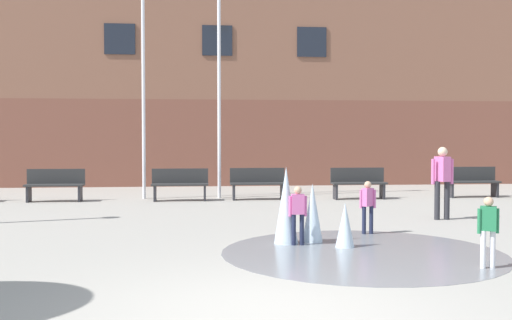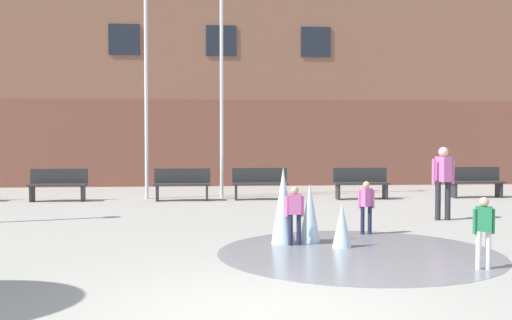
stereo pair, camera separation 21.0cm
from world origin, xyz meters
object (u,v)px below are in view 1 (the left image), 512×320
Objects in this scene: park_bench_left_of_flagpoles at (55,184)px; park_bench_under_right_flagpole at (358,183)px; child_running at (298,211)px; park_bench_under_left_flagpole at (180,184)px; child_in_fountain at (368,203)px; flagpole_right at (220,67)px; child_with_pink_shirt at (488,226)px; flagpole_left at (144,55)px; park_bench_far_right at (472,181)px; adult_near_bench at (442,177)px; park_bench_center at (258,183)px.

park_bench_under_right_flagpole is (8.66, -0.15, 0.00)m from park_bench_left_of_flagpoles.
park_bench_under_right_flagpole is at bearing -111.20° from child_running.
child_in_fountain is at bearing -59.85° from park_bench_under_left_flagpole.
park_bench_under_left_flagpole is at bearing -150.46° from flagpole_right.
child_with_pink_shirt is at bearing -94.51° from park_bench_under_right_flagpole.
child_running is at bearing -112.61° from park_bench_under_right_flagpole.
park_bench_left_of_flagpoles is at bearing 159.22° from child_with_pink_shirt.
child_with_pink_shirt is 0.12× the size of flagpole_left.
park_bench_under_right_flagpole is at bearing -0.21° from park_bench_under_left_flagpole.
child_in_fountain reaches higher than park_bench_far_right.
flagpole_left is (-9.76, 0.49, 3.72)m from park_bench_far_right.
child_running is (5.63, -7.43, 0.10)m from park_bench_left_of_flagpoles.
flagpole_left is at bearing 173.72° from park_bench_under_right_flagpole.
park_bench_under_right_flagpole is 1.62× the size of child_running.
adult_near_bench is at bearing 103.17° from child_with_pink_shirt.
flagpole_left reaches higher than child_with_pink_shirt.
park_bench_left_of_flagpoles is at bearing -179.80° from park_bench_far_right.
park_bench_under_right_flagpole is 0.20× the size of flagpole_left.
child_with_pink_shirt reaches higher than park_bench_under_left_flagpole.
adult_near_bench is (3.58, -4.63, 0.45)m from park_bench_center.
park_bench_under_right_flagpole is 7.27m from flagpole_left.
park_bench_far_right is at bearing 135.21° from adult_near_bench.
adult_near_bench is at bearing -48.20° from flagpole_right.
park_bench_left_of_flagpoles is at bearing -51.40° from child_running.
child_with_pink_shirt is (4.45, -9.29, 0.10)m from park_bench_under_left_flagpole.
park_bench_center is 3.59m from flagpole_right.
park_bench_under_right_flagpole is 1.62× the size of child_in_fountain.
flagpole_right reaches higher than park_bench_left_of_flagpoles.
park_bench_left_of_flagpoles is 9.58m from child_in_fountain.
child_with_pink_shirt is (0.81, -3.02, 0.00)m from child_in_fountain.
child_with_pink_shirt is (7.93, -9.42, 0.10)m from park_bench_left_of_flagpoles.
park_bench_under_right_flagpole is 5.29m from flagpole_right.
park_bench_far_right is at bearing -129.94° from child_running.
child_running reaches higher than park_bench_under_left_flagpole.
park_bench_center is 1.01× the size of adult_near_bench.
flagpole_right is at bearing 176.31° from park_bench_far_right.
flagpole_left is at bearing -140.12° from adult_near_bench.
park_bench_under_left_flagpole is 0.20× the size of flagpole_left.
child_running is at bearing -68.19° from flagpole_left.
park_bench_left_of_flagpoles and park_bench_far_right have the same top height.
adult_near_bench is at bearing -37.15° from flagpole_left.
child_running reaches higher than park_bench_under_right_flagpole.
park_bench_center is 1.00× the size of park_bench_far_right.
park_bench_center is at bearing -0.21° from park_bench_left_of_flagpoles.
park_bench_far_right is 1.62× the size of child_in_fountain.
park_bench_left_of_flagpoles and park_bench_under_left_flagpole have the same top height.
child_running is at bearing -65.86° from adult_near_bench.
child_running reaches higher than park_bench_left_of_flagpoles.
child_with_pink_shirt is (-4.28, -9.46, 0.10)m from park_bench_far_right.
park_bench_far_right is 0.22× the size of flagpole_right.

